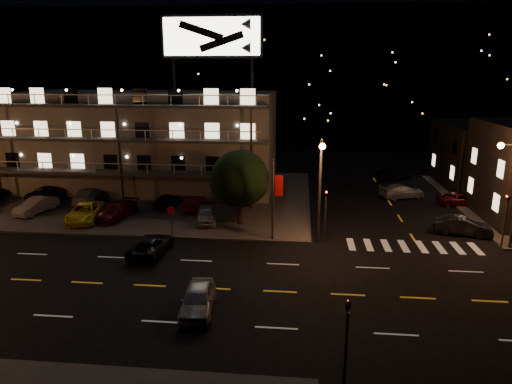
# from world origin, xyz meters

# --- Properties ---
(ground) EXTENTS (140.00, 140.00, 0.00)m
(ground) POSITION_xyz_m (0.00, 0.00, 0.00)
(ground) COLOR black
(ground) RESTS_ON ground
(curb_nw) EXTENTS (44.00, 24.00, 0.15)m
(curb_nw) POSITION_xyz_m (-14.00, 20.00, 0.07)
(curb_nw) COLOR #373734
(curb_nw) RESTS_ON ground
(motel) EXTENTS (28.00, 13.80, 18.10)m
(motel) POSITION_xyz_m (-9.94, 23.88, 5.34)
(motel) COLOR gray
(motel) RESTS_ON ground
(side_bldg_back) EXTENTS (14.06, 12.00, 7.00)m
(side_bldg_back) POSITION_xyz_m (29.99, 28.00, 3.50)
(side_bldg_back) COLOR black
(side_bldg_back) RESTS_ON ground
(hill_backdrop) EXTENTS (120.00, 25.00, 24.00)m
(hill_backdrop) POSITION_xyz_m (-5.94, 68.78, 11.55)
(hill_backdrop) COLOR black
(hill_backdrop) RESTS_ON ground
(streetlight_nc) EXTENTS (0.44, 1.92, 8.00)m
(streetlight_nc) POSITION_xyz_m (8.50, 7.94, 4.96)
(streetlight_nc) COLOR #2D2D30
(streetlight_nc) RESTS_ON ground
(signal_nw) EXTENTS (0.20, 0.27, 4.60)m
(signal_nw) POSITION_xyz_m (9.00, 8.50, 2.57)
(signal_nw) COLOR #2D2D30
(signal_nw) RESTS_ON ground
(signal_sw) EXTENTS (0.20, 0.27, 4.60)m
(signal_sw) POSITION_xyz_m (9.00, -8.50, 2.57)
(signal_sw) COLOR #2D2D30
(signal_sw) RESTS_ON ground
(signal_ne) EXTENTS (0.27, 0.20, 4.60)m
(signal_ne) POSITION_xyz_m (22.00, 8.50, 2.57)
(signal_ne) COLOR #2D2D30
(signal_ne) RESTS_ON ground
(banner_north) EXTENTS (0.83, 0.16, 6.40)m
(banner_north) POSITION_xyz_m (5.09, 8.40, 3.43)
(banner_north) COLOR #2D2D30
(banner_north) RESTS_ON ground
(stop_sign) EXTENTS (0.91, 0.11, 2.61)m
(stop_sign) POSITION_xyz_m (-3.00, 8.57, 1.71)
(stop_sign) COLOR #2D2D30
(stop_sign) RESTS_ON ground
(tree) EXTENTS (5.03, 4.85, 6.34)m
(tree) POSITION_xyz_m (1.99, 11.81, 3.91)
(tree) COLOR black
(tree) RESTS_ON curb_nw
(lot_car_1) EXTENTS (2.57, 4.54, 1.42)m
(lot_car_1) POSITION_xyz_m (-16.85, 12.87, 0.86)
(lot_car_1) COLOR #949499
(lot_car_1) RESTS_ON curb_nw
(lot_car_2) EXTENTS (3.32, 5.62, 1.46)m
(lot_car_2) POSITION_xyz_m (-11.47, 11.31, 0.88)
(lot_car_2) COLOR gold
(lot_car_2) RESTS_ON curb_nw
(lot_car_3) EXTENTS (2.97, 5.03, 1.37)m
(lot_car_3) POSITION_xyz_m (-8.93, 12.08, 0.83)
(lot_car_3) COLOR #520B15
(lot_car_3) RESTS_ON curb_nw
(lot_car_4) EXTENTS (2.28, 4.27, 1.38)m
(lot_car_4) POSITION_xyz_m (-0.88, 11.85, 0.84)
(lot_car_4) COLOR #949499
(lot_car_4) RESTS_ON curb_nw
(lot_car_6) EXTENTS (3.34, 5.60, 1.46)m
(lot_car_6) POSITION_xyz_m (-17.90, 17.31, 0.88)
(lot_car_6) COLOR black
(lot_car_6) RESTS_ON curb_nw
(lot_car_7) EXTENTS (2.38, 5.16, 1.46)m
(lot_car_7) POSITION_xyz_m (-13.62, 16.75, 0.88)
(lot_car_7) COLOR #949499
(lot_car_7) RESTS_ON curb_nw
(lot_car_8) EXTENTS (2.05, 3.96, 1.29)m
(lot_car_8) POSITION_xyz_m (-5.58, 16.04, 0.79)
(lot_car_8) COLOR black
(lot_car_8) RESTS_ON curb_nw
(lot_car_9) EXTENTS (1.42, 4.07, 1.34)m
(lot_car_9) POSITION_xyz_m (-2.77, 15.42, 0.82)
(lot_car_9) COLOR #520B15
(lot_car_9) RESTS_ON curb_nw
(side_car_0) EXTENTS (4.61, 2.43, 1.45)m
(side_car_0) POSITION_xyz_m (20.06, 11.19, 0.72)
(side_car_0) COLOR black
(side_car_0) RESTS_ON ground
(side_car_1) EXTENTS (4.57, 2.32, 1.24)m
(side_car_1) POSITION_xyz_m (22.75, 19.79, 0.62)
(side_car_1) COLOR #520B15
(side_car_1) RESTS_ON ground
(side_car_2) EXTENTS (5.15, 3.57, 1.38)m
(side_car_2) POSITION_xyz_m (17.55, 22.10, 0.69)
(side_car_2) COLOR #949499
(side_car_2) RESTS_ON ground
(side_car_3) EXTENTS (4.44, 2.65, 1.42)m
(side_car_3) POSITION_xyz_m (18.29, 30.44, 0.71)
(side_car_3) COLOR black
(side_car_3) RESTS_ON ground
(road_car_east) EXTENTS (2.06, 4.40, 1.45)m
(road_car_east) POSITION_xyz_m (1.64, -2.72, 0.73)
(road_car_east) COLOR #949499
(road_car_east) RESTS_ON ground
(road_car_west) EXTENTS (2.46, 4.87, 1.32)m
(road_car_west) POSITION_xyz_m (-3.50, 4.97, 0.66)
(road_car_west) COLOR black
(road_car_west) RESTS_ON ground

